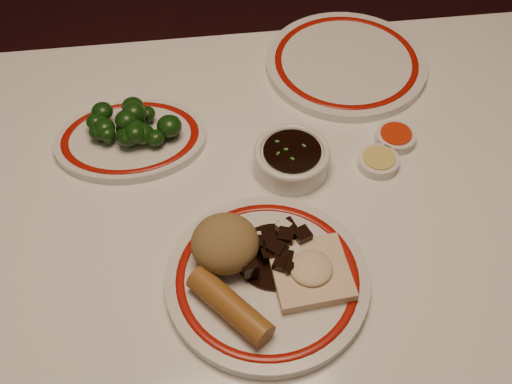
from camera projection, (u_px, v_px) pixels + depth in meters
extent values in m
cube|color=white|center=(250.00, 237.00, 0.94)|extent=(1.20, 0.90, 0.04)
cylinder|color=black|center=(457.00, 169.00, 1.51)|extent=(0.06, 0.06, 0.71)
cylinder|color=silver|center=(267.00, 280.00, 0.86)|extent=(0.29, 0.29, 0.02)
torus|color=maroon|center=(267.00, 277.00, 0.85)|extent=(0.25, 0.25, 0.00)
ellipsoid|color=olive|center=(225.00, 243.00, 0.84)|extent=(0.09, 0.09, 0.07)
cylinder|color=#955D24|center=(230.00, 306.00, 0.80)|extent=(0.11, 0.12, 0.03)
cube|color=beige|center=(311.00, 272.00, 0.84)|extent=(0.11, 0.11, 0.02)
ellipsoid|color=beige|center=(311.00, 268.00, 0.84)|extent=(0.06, 0.06, 0.02)
cylinder|color=black|center=(275.00, 256.00, 0.87)|extent=(0.11, 0.11, 0.00)
cube|color=black|center=(287.00, 228.00, 0.89)|extent=(0.03, 0.03, 0.02)
cube|color=black|center=(297.00, 256.00, 0.86)|extent=(0.02, 0.02, 0.01)
cube|color=black|center=(302.00, 237.00, 0.87)|extent=(0.03, 0.03, 0.02)
cube|color=black|center=(276.00, 250.00, 0.86)|extent=(0.03, 0.03, 0.02)
cube|color=black|center=(250.00, 267.00, 0.83)|extent=(0.02, 0.02, 0.02)
cube|color=black|center=(280.00, 247.00, 0.87)|extent=(0.02, 0.02, 0.01)
cube|color=black|center=(251.00, 267.00, 0.84)|extent=(0.02, 0.02, 0.02)
cube|color=black|center=(278.00, 253.00, 0.86)|extent=(0.03, 0.03, 0.02)
cube|color=black|center=(287.00, 269.00, 0.84)|extent=(0.02, 0.02, 0.02)
cube|color=black|center=(257.00, 244.00, 0.86)|extent=(0.02, 0.02, 0.02)
cube|color=black|center=(263.00, 247.00, 0.87)|extent=(0.02, 0.02, 0.02)
cube|color=black|center=(286.00, 238.00, 0.87)|extent=(0.03, 0.03, 0.02)
cube|color=black|center=(269.00, 255.00, 0.86)|extent=(0.02, 0.02, 0.02)
cube|color=black|center=(288.00, 257.00, 0.85)|extent=(0.02, 0.02, 0.01)
cube|color=black|center=(271.00, 243.00, 0.87)|extent=(0.02, 0.02, 0.02)
cube|color=black|center=(276.00, 251.00, 0.86)|extent=(0.03, 0.03, 0.02)
cube|color=black|center=(273.00, 251.00, 0.86)|extent=(0.02, 0.02, 0.02)
cube|color=black|center=(279.00, 265.00, 0.84)|extent=(0.02, 0.02, 0.02)
cube|color=black|center=(278.00, 246.00, 0.87)|extent=(0.02, 0.02, 0.01)
cube|color=beige|center=(248.00, 259.00, 0.85)|extent=(0.02, 0.02, 0.01)
cube|color=beige|center=(255.00, 239.00, 0.87)|extent=(0.02, 0.02, 0.01)
cube|color=beige|center=(295.00, 253.00, 0.86)|extent=(0.02, 0.02, 0.01)
cube|color=beige|center=(284.00, 227.00, 0.88)|extent=(0.02, 0.02, 0.01)
torus|color=maroon|center=(130.00, 137.00, 1.02)|extent=(0.21, 0.21, 0.00)
cylinder|color=#23471C|center=(148.00, 120.00, 1.03)|extent=(0.01, 0.01, 0.01)
ellipsoid|color=#11360D|center=(147.00, 114.00, 1.02)|extent=(0.03, 0.03, 0.02)
cylinder|color=#23471C|center=(128.00, 135.00, 1.01)|extent=(0.01, 0.01, 0.01)
ellipsoid|color=#11360D|center=(126.00, 128.00, 1.00)|extent=(0.03, 0.03, 0.03)
cylinder|color=#23471C|center=(139.00, 126.00, 1.02)|extent=(0.01, 0.01, 0.01)
ellipsoid|color=#11360D|center=(137.00, 120.00, 1.01)|extent=(0.03, 0.03, 0.02)
cylinder|color=#23471C|center=(157.00, 144.00, 1.00)|extent=(0.01, 0.01, 0.01)
ellipsoid|color=#11360D|center=(156.00, 138.00, 0.99)|extent=(0.03, 0.03, 0.02)
cylinder|color=#23471C|center=(102.00, 128.00, 1.02)|extent=(0.01, 0.01, 0.01)
ellipsoid|color=#11360D|center=(100.00, 121.00, 1.01)|extent=(0.03, 0.03, 0.02)
cylinder|color=#23471C|center=(97.00, 129.00, 1.02)|extent=(0.01, 0.01, 0.01)
ellipsoid|color=#11360D|center=(95.00, 121.00, 1.00)|extent=(0.03, 0.03, 0.02)
cylinder|color=#23471C|center=(100.00, 138.00, 1.01)|extent=(0.01, 0.01, 0.01)
ellipsoid|color=#11360D|center=(98.00, 131.00, 1.00)|extent=(0.03, 0.03, 0.02)
cylinder|color=#23471C|center=(170.00, 134.00, 1.01)|extent=(0.01, 0.01, 0.01)
ellipsoid|color=#11360D|center=(169.00, 126.00, 1.00)|extent=(0.04, 0.04, 0.03)
cylinder|color=#23471C|center=(134.00, 114.00, 1.04)|extent=(0.01, 0.01, 0.01)
ellipsoid|color=#11360D|center=(133.00, 107.00, 1.03)|extent=(0.04, 0.04, 0.03)
cylinder|color=#23471C|center=(168.00, 135.00, 1.01)|extent=(0.01, 0.01, 0.01)
ellipsoid|color=#11360D|center=(167.00, 128.00, 1.00)|extent=(0.03, 0.03, 0.02)
cylinder|color=#23471C|center=(131.00, 135.00, 1.01)|extent=(0.01, 0.01, 0.01)
ellipsoid|color=#11360D|center=(129.00, 126.00, 0.99)|extent=(0.04, 0.04, 0.03)
cylinder|color=#23471C|center=(104.00, 120.00, 1.03)|extent=(0.01, 0.01, 0.02)
ellipsoid|color=#11360D|center=(102.00, 112.00, 1.01)|extent=(0.03, 0.03, 0.03)
cylinder|color=#23471C|center=(106.00, 135.00, 1.01)|extent=(0.01, 0.01, 0.01)
ellipsoid|color=#11360D|center=(104.00, 128.00, 0.99)|extent=(0.03, 0.03, 0.03)
cylinder|color=#23471C|center=(130.00, 143.00, 1.00)|extent=(0.01, 0.01, 0.01)
ellipsoid|color=#11360D|center=(128.00, 136.00, 0.99)|extent=(0.04, 0.04, 0.03)
cylinder|color=#23471C|center=(143.00, 141.00, 1.00)|extent=(0.01, 0.01, 0.01)
ellipsoid|color=#11360D|center=(142.00, 133.00, 0.99)|extent=(0.04, 0.04, 0.03)
cylinder|color=#23471C|center=(138.00, 132.00, 1.01)|extent=(0.01, 0.01, 0.01)
ellipsoid|color=#11360D|center=(137.00, 126.00, 1.00)|extent=(0.03, 0.03, 0.02)
cylinder|color=#23471C|center=(109.00, 140.00, 1.00)|extent=(0.01, 0.01, 0.01)
ellipsoid|color=#11360D|center=(107.00, 134.00, 0.99)|extent=(0.03, 0.03, 0.02)
ellipsoid|color=#11360D|center=(133.00, 112.00, 0.99)|extent=(0.04, 0.04, 0.03)
ellipsoid|color=#11360D|center=(126.00, 120.00, 0.99)|extent=(0.03, 0.03, 0.03)
ellipsoid|color=#11360D|center=(134.00, 129.00, 0.99)|extent=(0.03, 0.03, 0.03)
ellipsoid|color=#11360D|center=(136.00, 114.00, 1.00)|extent=(0.03, 0.03, 0.03)
ellipsoid|color=#11360D|center=(127.00, 120.00, 0.99)|extent=(0.03, 0.03, 0.03)
ellipsoid|color=#11360D|center=(135.00, 133.00, 0.98)|extent=(0.03, 0.03, 0.03)
cylinder|color=silver|center=(292.00, 160.00, 0.98)|extent=(0.11, 0.11, 0.04)
cylinder|color=black|center=(292.00, 151.00, 0.96)|extent=(0.09, 0.09, 0.00)
cylinder|color=silver|center=(395.00, 138.00, 1.02)|extent=(0.06, 0.06, 0.02)
cylinder|color=red|center=(396.00, 134.00, 1.02)|extent=(0.05, 0.05, 0.00)
cylinder|color=silver|center=(378.00, 162.00, 0.99)|extent=(0.06, 0.06, 0.02)
cylinder|color=#D8C059|center=(379.00, 158.00, 0.98)|extent=(0.05, 0.05, 0.00)
cylinder|color=silver|center=(346.00, 64.00, 1.14)|extent=(0.33, 0.33, 0.02)
torus|color=maroon|center=(346.00, 60.00, 1.13)|extent=(0.28, 0.28, 0.00)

